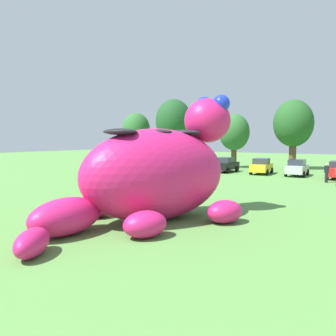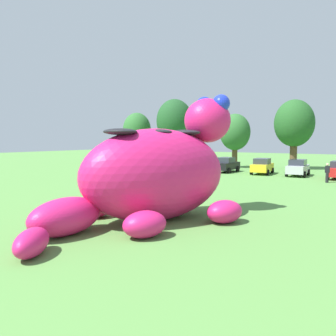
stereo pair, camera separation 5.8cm
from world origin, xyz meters
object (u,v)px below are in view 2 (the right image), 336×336
Objects in this scene: car_yellow at (262,166)px; spectator_mid_field at (327,173)px; car_black at (226,165)px; giant_inflatable_creature at (156,173)px; car_green at (195,163)px; car_silver at (298,168)px.

car_yellow is 8.37m from spectator_mid_field.
car_yellow is (4.15, 0.09, 0.00)m from car_black.
giant_inflatable_creature reaches higher than car_yellow.
giant_inflatable_creature reaches higher than car_green.
car_silver is at bearing 128.88° from spectator_mid_field.
car_black is at bearing 106.27° from giant_inflatable_creature.
giant_inflatable_creature reaches higher than car_silver.
car_silver is (3.72, 0.04, 0.00)m from car_yellow.
car_green is 1.05× the size of car_black.
car_green is 8.43m from car_yellow.
giant_inflatable_creature is at bearing -83.25° from car_yellow.
giant_inflatable_creature is at bearing -92.08° from car_silver.
car_yellow is (-2.85, 24.08, -1.37)m from giant_inflatable_creature.
car_silver reaches higher than spectator_mid_field.
car_black is at bearing -178.80° from car_yellow.
spectator_mid_field is at bearing -20.24° from car_black.
car_black and car_yellow have the same top height.
car_silver is at bearing 0.59° from car_yellow.
spectator_mid_field is (4.35, 19.80, -1.38)m from giant_inflatable_creature.
car_black is (-7.00, 23.99, -1.37)m from giant_inflatable_creature.
giant_inflatable_creature is at bearing -65.07° from car_green.
car_green reaches higher than spectator_mid_field.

